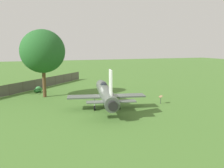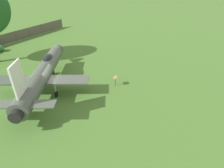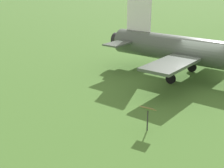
% 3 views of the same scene
% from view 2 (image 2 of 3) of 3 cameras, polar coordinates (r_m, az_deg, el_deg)
% --- Properties ---
extents(ground_plane, '(200.00, 200.00, 0.00)m').
position_cam_2_polar(ground_plane, '(21.37, -19.58, -1.78)').
color(ground_plane, '#47722D').
extents(display_jet, '(9.76, 13.90, 5.28)m').
position_cam_2_polar(display_jet, '(20.79, -20.20, 3.04)').
color(display_jet, '#4C564C').
rests_on(display_jet, ground_plane).
extents(shrub_by_tree, '(1.09, 1.03, 1.00)m').
position_cam_2_polar(shrub_by_tree, '(34.85, -30.75, 9.27)').
color(shrub_by_tree, '#387F3D').
rests_on(shrub_by_tree, ground_plane).
extents(info_plaque, '(0.45, 0.63, 1.14)m').
position_cam_2_polar(info_plaque, '(20.53, 1.01, 1.59)').
color(info_plaque, '#333333').
rests_on(info_plaque, ground_plane).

